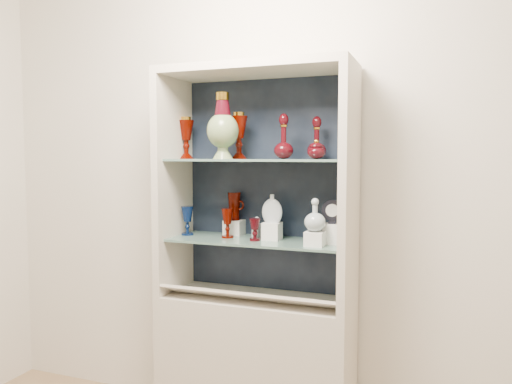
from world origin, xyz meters
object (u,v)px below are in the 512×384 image
(cobalt_goblet, at_px, (187,221))
(ruby_goblet_small, at_px, (255,230))
(ruby_decanter_a, at_px, (284,134))
(ruby_goblet_tall, at_px, (228,223))
(cameo_medallion, at_px, (332,211))
(pedestal_lamp_left, at_px, (186,138))
(enamel_urn, at_px, (223,126))
(flat_flask, at_px, (272,208))
(pedestal_lamp_right, at_px, (239,136))
(ruby_pitcher, at_px, (234,206))
(clear_round_decanter, at_px, (315,216))
(ruby_decanter_b, at_px, (317,136))
(lidded_bowl, at_px, (316,149))
(clear_square_bottle, at_px, (257,228))

(cobalt_goblet, xyz_separation_m, ruby_goblet_small, (0.41, -0.05, -0.02))
(ruby_decanter_a, height_order, ruby_goblet_small, ruby_decanter_a)
(ruby_goblet_tall, relative_size, cameo_medallion, 1.27)
(ruby_decanter_a, bearing_deg, cobalt_goblet, 178.38)
(pedestal_lamp_left, height_order, ruby_goblet_small, pedestal_lamp_left)
(enamel_urn, height_order, ruby_goblet_small, enamel_urn)
(flat_flask, bearing_deg, cobalt_goblet, 178.81)
(pedestal_lamp_left, bearing_deg, pedestal_lamp_right, -4.83)
(ruby_pitcher, bearing_deg, cameo_medallion, -1.92)
(pedestal_lamp_right, distance_m, enamel_urn, 0.14)
(pedestal_lamp_left, relative_size, flat_flask, 1.52)
(clear_round_decanter, bearing_deg, ruby_decanter_b, 101.45)
(ruby_goblet_small, xyz_separation_m, cameo_medallion, (0.39, 0.05, 0.10))
(enamel_urn, height_order, lidded_bowl, enamel_urn)
(cobalt_goblet, xyz_separation_m, clear_square_bottle, (0.40, 0.01, -0.02))
(clear_square_bottle, bearing_deg, clear_round_decanter, -16.19)
(clear_round_decanter, bearing_deg, clear_square_bottle, 163.81)
(clear_round_decanter, bearing_deg, cameo_medallion, 53.40)
(ruby_goblet_tall, height_order, clear_round_decanter, clear_round_decanter)
(ruby_goblet_tall, bearing_deg, ruby_decanter_b, 7.68)
(ruby_goblet_tall, height_order, flat_flask, flat_flask)
(clear_square_bottle, relative_size, clear_round_decanter, 0.76)
(pedestal_lamp_right, xyz_separation_m, enamel_urn, (-0.04, -0.13, 0.04))
(enamel_urn, xyz_separation_m, ruby_goblet_tall, (-0.02, 0.10, -0.51))
(ruby_goblet_small, xyz_separation_m, clear_round_decanter, (0.32, -0.04, 0.09))
(pedestal_lamp_right, height_order, cobalt_goblet, pedestal_lamp_right)
(pedestal_lamp_left, xyz_separation_m, enamel_urn, (0.29, -0.16, 0.05))
(clear_round_decanter, height_order, cameo_medallion, same)
(ruby_goblet_tall, xyz_separation_m, ruby_pitcher, (-0.01, 0.11, 0.08))
(lidded_bowl, bearing_deg, pedestal_lamp_right, 172.54)
(ruby_pitcher, distance_m, clear_square_bottle, 0.22)
(lidded_bowl, relative_size, flat_flask, 0.65)
(flat_flask, bearing_deg, cameo_medallion, -4.54)
(ruby_goblet_small, bearing_deg, clear_square_bottle, 100.28)
(enamel_urn, bearing_deg, pedestal_lamp_right, 74.41)
(pedestal_lamp_right, bearing_deg, ruby_goblet_tall, -157.34)
(ruby_decanter_b, distance_m, cobalt_goblet, 0.85)
(pedestal_lamp_right, xyz_separation_m, ruby_decanter_a, (0.26, -0.03, 0.01))
(pedestal_lamp_left, bearing_deg, cobalt_goblet, -59.80)
(enamel_urn, relative_size, ruby_decanter_b, 1.46)
(lidded_bowl, bearing_deg, clear_square_bottle, 170.81)
(ruby_decanter_b, bearing_deg, clear_square_bottle, -172.14)
(cobalt_goblet, bearing_deg, ruby_goblet_small, -6.29)
(flat_flask, xyz_separation_m, clear_round_decanter, (0.25, -0.10, -0.02))
(enamel_urn, xyz_separation_m, ruby_pitcher, (-0.03, 0.22, -0.43))
(ruby_goblet_tall, distance_m, ruby_goblet_small, 0.18)
(ruby_decanter_a, height_order, ruby_goblet_tall, ruby_decanter_a)
(cobalt_goblet, bearing_deg, clear_round_decanter, -6.46)
(cameo_medallion, bearing_deg, ruby_goblet_small, 173.50)
(enamel_urn, distance_m, ruby_decanter_b, 0.48)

